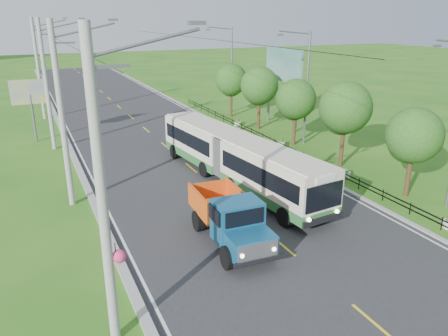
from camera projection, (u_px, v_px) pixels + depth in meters
ground at (282, 245)px, 20.29m from camera, size 240.00×240.00×0.00m
road at (158, 140)px, 37.45m from camera, size 14.00×120.00×0.02m
curb_left at (70, 149)px, 34.59m from camera, size 0.40×120.00×0.15m
curb_right at (233, 131)px, 40.25m from camera, size 0.30×120.00×0.10m
edge_line_left at (78, 149)px, 34.82m from camera, size 0.12×120.00×0.00m
edge_line_right at (228, 132)px, 40.07m from camera, size 0.12×120.00×0.00m
centre_dash at (282, 245)px, 20.29m from camera, size 0.12×2.20×0.00m
railing_right at (275, 144)px, 35.36m from camera, size 0.04×40.00×0.60m
pole_nearest at (104, 201)px, 12.85m from camera, size 3.51×0.44×10.00m
pole_near at (62, 116)px, 23.08m from camera, size 3.51×0.32×10.00m
pole_mid at (47, 85)px, 33.37m from camera, size 3.51×0.32×10.00m
pole_far at (39, 69)px, 43.67m from camera, size 3.51×0.32×10.00m
tree_second at (413, 138)px, 24.86m from camera, size 3.18×3.26×5.30m
tree_third at (344, 110)px, 29.85m from camera, size 3.60×3.62×6.00m
tree_fourth at (295, 101)px, 35.13m from camera, size 3.24×3.31×5.40m
tree_fifth at (259, 87)px, 40.19m from camera, size 3.48×3.52×5.80m
tree_back at (231, 81)px, 45.40m from camera, size 3.30×3.36×5.50m
streetlight_mid at (305, 84)px, 34.88m from camera, size 3.02×0.20×9.07m
streetlight_far at (230, 67)px, 46.89m from camera, size 3.02×0.20×9.07m
planter_near at (345, 173)px, 28.74m from camera, size 0.64×0.64×0.67m
planter_mid at (281, 143)px, 35.60m from camera, size 0.64×0.64×0.67m
planter_far at (238, 122)px, 42.46m from camera, size 0.64×0.64×0.67m
billboard_left at (30, 96)px, 35.86m from camera, size 3.00×0.20×5.20m
billboard_right at (283, 70)px, 40.54m from camera, size 0.24×6.00×7.30m
bus at (236, 156)px, 27.26m from camera, size 4.28×15.98×3.05m
dump_truck at (230, 216)px, 20.09m from camera, size 2.50×5.90×2.44m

